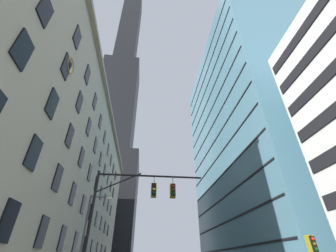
# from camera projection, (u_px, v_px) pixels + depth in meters

# --- Properties ---
(station_building) EXTENTS (15.06, 60.39, 27.02)m
(station_building) POSITION_uv_depth(u_px,v_px,m) (52.00, 178.00, 34.12)
(station_building) COLOR #B2A88E
(station_building) RESTS_ON ground
(dark_skyscraper) EXTENTS (27.20, 27.20, 194.86)m
(dark_skyscraper) POSITION_uv_depth(u_px,v_px,m) (113.00, 128.00, 103.21)
(dark_skyscraper) COLOR black
(dark_skyscraper) RESTS_ON ground
(glass_office_midrise) EXTENTS (17.95, 37.80, 52.17)m
(glass_office_midrise) POSITION_uv_depth(u_px,v_px,m) (252.00, 136.00, 47.93)
(glass_office_midrise) COLOR teal
(glass_office_midrise) RESTS_ON ground
(traffic_signal_mast) EXTENTS (8.14, 0.63, 7.80)m
(traffic_signal_mast) POSITION_uv_depth(u_px,v_px,m) (137.00, 202.00, 15.46)
(traffic_signal_mast) COLOR black
(traffic_signal_mast) RESTS_ON sidewalk_left
(traffic_light_near_right) EXTENTS (0.40, 0.63, 3.38)m
(traffic_light_near_right) POSITION_uv_depth(u_px,v_px,m) (313.00, 247.00, 13.40)
(traffic_light_near_right) COLOR black
(traffic_light_near_right) RESTS_ON sidewalk_right
(street_lamppost) EXTENTS (2.02, 0.32, 7.23)m
(street_lamppost) POSITION_uv_depth(u_px,v_px,m) (88.00, 229.00, 18.44)
(street_lamppost) COLOR #47474C
(street_lamppost) RESTS_ON sidewalk_left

